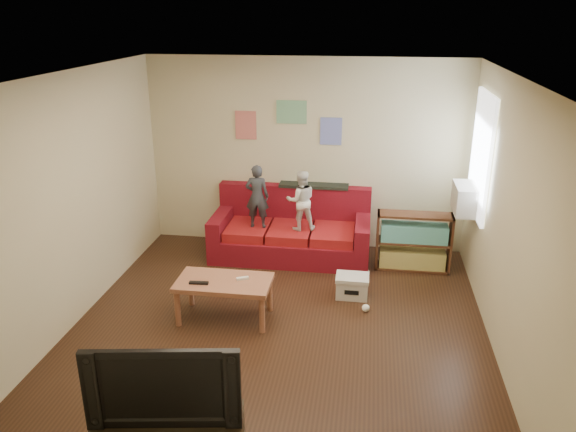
# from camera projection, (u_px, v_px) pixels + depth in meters

# --- Properties ---
(room_shell) EXTENTS (4.52, 5.02, 2.72)m
(room_shell) POSITION_uv_depth(u_px,v_px,m) (276.00, 215.00, 5.61)
(room_shell) COLOR #361F12
(room_shell) RESTS_ON ground
(sofa) EXTENTS (2.18, 1.00, 0.96)m
(sofa) POSITION_uv_depth(u_px,v_px,m) (292.00, 233.00, 7.91)
(sofa) COLOR maroon
(sofa) RESTS_ON ground
(child_a) EXTENTS (0.33, 0.22, 0.88)m
(child_a) POSITION_uv_depth(u_px,v_px,m) (257.00, 196.00, 7.61)
(child_a) COLOR #2F3339
(child_a) RESTS_ON sofa
(child_b) EXTENTS (0.47, 0.41, 0.83)m
(child_b) POSITION_uv_depth(u_px,v_px,m) (301.00, 200.00, 7.53)
(child_b) COLOR white
(child_b) RESTS_ON sofa
(coffee_table) EXTENTS (1.05, 0.58, 0.47)m
(coffee_table) POSITION_uv_depth(u_px,v_px,m) (224.00, 286.00, 6.22)
(coffee_table) COLOR #A66547
(coffee_table) RESTS_ON ground
(remote) EXTENTS (0.21, 0.07, 0.02)m
(remote) POSITION_uv_depth(u_px,v_px,m) (199.00, 283.00, 6.12)
(remote) COLOR black
(remote) RESTS_ON coffee_table
(game_controller) EXTENTS (0.14, 0.09, 0.03)m
(game_controller) POSITION_uv_depth(u_px,v_px,m) (243.00, 278.00, 6.21)
(game_controller) COLOR white
(game_controller) RESTS_ON coffee_table
(bookshelf) EXTENTS (0.98, 0.29, 0.78)m
(bookshelf) POSITION_uv_depth(u_px,v_px,m) (413.00, 245.00, 7.45)
(bookshelf) COLOR #462615
(bookshelf) RESTS_ON ground
(window) EXTENTS (0.04, 1.08, 1.48)m
(window) POSITION_uv_depth(u_px,v_px,m) (481.00, 155.00, 6.73)
(window) COLOR white
(window) RESTS_ON room_shell
(ac_unit) EXTENTS (0.28, 0.55, 0.35)m
(ac_unit) POSITION_uv_depth(u_px,v_px,m) (466.00, 199.00, 6.94)
(ac_unit) COLOR #B7B2A3
(ac_unit) RESTS_ON window
(artwork_left) EXTENTS (0.30, 0.01, 0.40)m
(artwork_left) POSITION_uv_depth(u_px,v_px,m) (246.00, 125.00, 7.89)
(artwork_left) COLOR #D87266
(artwork_left) RESTS_ON room_shell
(artwork_center) EXTENTS (0.42, 0.01, 0.32)m
(artwork_center) POSITION_uv_depth(u_px,v_px,m) (292.00, 112.00, 7.73)
(artwork_center) COLOR #72B27F
(artwork_center) RESTS_ON room_shell
(artwork_right) EXTENTS (0.30, 0.01, 0.38)m
(artwork_right) POSITION_uv_depth(u_px,v_px,m) (331.00, 131.00, 7.74)
(artwork_right) COLOR #727FCC
(artwork_right) RESTS_ON room_shell
(file_box) EXTENTS (0.40, 0.30, 0.27)m
(file_box) POSITION_uv_depth(u_px,v_px,m) (352.00, 286.00, 6.79)
(file_box) COLOR silver
(file_box) RESTS_ON ground
(television) EXTENTS (1.14, 0.33, 0.65)m
(television) POSITION_uv_depth(u_px,v_px,m) (165.00, 380.00, 4.10)
(television) COLOR black
(television) RESTS_ON tv_stand
(tissue) EXTENTS (0.11, 0.11, 0.09)m
(tissue) POSITION_uv_depth(u_px,v_px,m) (366.00, 308.00, 6.47)
(tissue) COLOR white
(tissue) RESTS_ON ground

